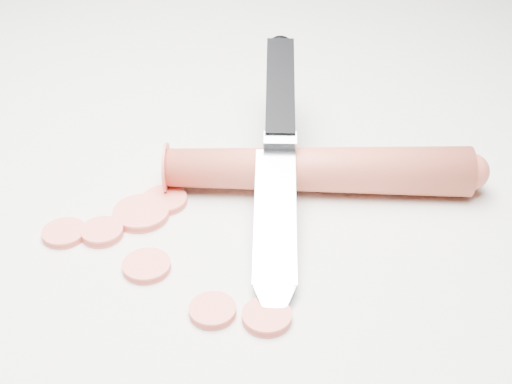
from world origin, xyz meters
The scene contains 10 objects.
ground centered at (0.00, 0.00, 0.00)m, with size 2.40×2.40×0.00m, color silver.
carrot centered at (0.04, 0.05, 0.02)m, with size 0.03×0.03×0.23m, color #BD4430.
carrot_slice_0 centered at (-0.07, -0.11, 0.00)m, with size 0.03×0.03×0.01m, color #E85E4C.
carrot_slice_1 centered at (-0.05, -0.09, 0.00)m, with size 0.03×0.03×0.01m, color #E85E4C.
carrot_slice_2 centered at (-0.04, -0.03, 0.00)m, with size 0.03×0.03×0.01m, color #E85E4C.
carrot_slice_3 centered at (0.00, -0.09, 0.00)m, with size 0.03×0.03×0.01m, color #E85E4C.
carrot_slice_4 centered at (0.09, -0.08, 0.00)m, with size 0.03×0.03×0.01m, color #E85E4C.
carrot_slice_5 centered at (-0.04, -0.06, 0.00)m, with size 0.04×0.04×0.01m, color #E85E4C.
carrot_slice_6 centered at (0.06, -0.10, 0.00)m, with size 0.03×0.03×0.01m, color #E85E4C.
kitchen_knife centered at (0.02, 0.02, 0.04)m, with size 0.19×0.24×0.08m, color silver, non-canonical shape.
Camera 1 is at (0.28, -0.33, 0.32)m, focal length 50.00 mm.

